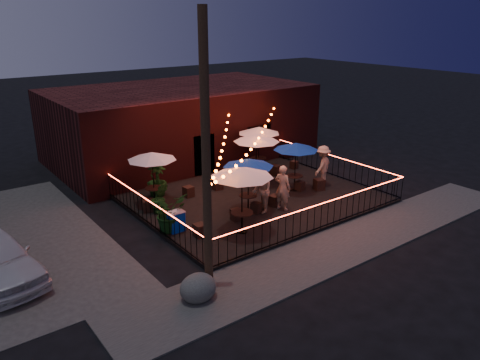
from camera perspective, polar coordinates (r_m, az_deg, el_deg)
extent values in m
plane|color=black|center=(19.29, 5.46, -4.32)|extent=(110.00, 110.00, 0.00)
cube|color=black|center=(20.66, 1.75, -2.36)|extent=(10.00, 8.00, 0.15)
cube|color=#3B3936|center=(17.26, 12.76, -7.63)|extent=(18.00, 2.50, 0.05)
cube|color=#340F0E|center=(27.01, -7.23, 6.99)|extent=(14.00, 8.00, 4.00)
cube|color=black|center=(23.50, -4.50, 2.95)|extent=(1.20, 0.24, 2.20)
cube|color=black|center=(25.35, 2.17, 5.38)|extent=(1.60, 0.24, 1.20)
cylinder|color=#382417|center=(12.85, -4.15, 2.48)|extent=(0.26, 0.26, 8.00)
cube|color=black|center=(17.91, 9.79, -5.66)|extent=(10.00, 0.04, 0.04)
cube|color=black|center=(17.54, 9.96, -2.94)|extent=(10.00, 0.04, 0.04)
cube|color=#FF3D20|center=(17.53, 9.97, -2.85)|extent=(10.00, 0.03, 0.02)
cube|color=black|center=(18.15, -10.75, -5.38)|extent=(0.04, 8.00, 0.04)
cube|color=black|center=(17.79, -10.93, -2.68)|extent=(0.04, 8.00, 0.04)
cube|color=#FF3D20|center=(17.78, -10.94, -2.59)|extent=(0.03, 8.00, 0.02)
cube|color=black|center=(23.87, 11.18, 0.70)|extent=(0.04, 8.00, 0.04)
cube|color=black|center=(23.59, 11.33, 2.81)|extent=(0.04, 8.00, 0.04)
cube|color=#FF3D20|center=(23.59, 11.33, 2.88)|extent=(0.03, 8.00, 0.02)
cylinder|color=black|center=(17.49, 0.23, -6.23)|extent=(0.46, 0.46, 0.03)
cylinder|color=black|center=(17.33, 0.23, -5.14)|extent=(0.06, 0.06, 0.75)
cylinder|color=black|center=(17.17, 0.23, -3.97)|extent=(0.83, 0.83, 0.04)
cylinder|color=black|center=(16.99, 0.24, -2.50)|extent=(0.05, 0.05, 2.48)
cone|color=silver|center=(16.62, 0.24, 0.98)|extent=(2.28, 2.28, 0.36)
cylinder|color=black|center=(20.37, -10.34, -2.74)|extent=(0.41, 0.41, 0.03)
cylinder|color=black|center=(20.25, -10.40, -1.87)|extent=(0.06, 0.06, 0.67)
cylinder|color=black|center=(20.13, -10.46, -0.96)|extent=(0.75, 0.75, 0.04)
cylinder|color=black|center=(19.98, -10.53, 0.20)|extent=(0.04, 0.04, 2.24)
cone|color=silver|center=(19.69, -10.71, 2.89)|extent=(2.24, 2.24, 0.33)
cylinder|color=black|center=(19.26, 1.00, -3.74)|extent=(0.41, 0.41, 0.03)
cylinder|color=black|center=(19.13, 1.00, -2.83)|extent=(0.06, 0.06, 0.67)
cylinder|color=black|center=(19.01, 1.01, -1.88)|extent=(0.74, 0.74, 0.04)
cylinder|color=black|center=(18.86, 1.01, -0.67)|extent=(0.04, 0.04, 2.22)
cone|color=navy|center=(18.55, 1.03, 2.15)|extent=(2.47, 2.47, 0.32)
cylinder|color=black|center=(22.44, 1.96, -0.32)|extent=(0.43, 0.43, 0.03)
cylinder|color=black|center=(22.33, 1.97, 0.53)|extent=(0.06, 0.06, 0.71)
cylinder|color=black|center=(22.21, 1.98, 1.42)|extent=(0.79, 0.79, 0.04)
cylinder|color=black|center=(22.07, 1.99, 2.54)|extent=(0.04, 0.04, 2.37)
cone|color=silver|center=(21.80, 2.02, 5.15)|extent=(2.37, 2.37, 0.35)
cylinder|color=black|center=(21.68, 6.62, -1.16)|extent=(0.41, 0.41, 0.03)
cylinder|color=black|center=(21.57, 6.66, -0.35)|extent=(0.06, 0.06, 0.66)
cylinder|color=black|center=(21.46, 6.69, 0.51)|extent=(0.74, 0.74, 0.04)
cylinder|color=black|center=(21.33, 6.74, 1.59)|extent=(0.04, 0.04, 2.21)
cone|color=navy|center=(21.05, 6.84, 4.10)|extent=(2.37, 2.37, 0.32)
cylinder|color=black|center=(24.16, 2.26, 1.13)|extent=(0.42, 0.42, 0.03)
cylinder|color=black|center=(24.05, 2.27, 1.90)|extent=(0.06, 0.06, 0.69)
cylinder|color=black|center=(23.95, 2.28, 2.71)|extent=(0.77, 0.77, 0.04)
cylinder|color=black|center=(23.82, 2.30, 3.73)|extent=(0.04, 0.04, 2.31)
cone|color=silver|center=(23.57, 2.33, 6.10)|extent=(2.58, 2.58, 0.34)
cube|color=black|center=(17.09, -4.90, -6.12)|extent=(0.41, 0.41, 0.48)
cube|color=black|center=(18.34, -0.46, -4.25)|extent=(0.40, 0.40, 0.45)
cube|color=black|center=(19.49, -11.17, -3.10)|extent=(0.53, 0.53, 0.49)
cube|color=black|center=(20.79, -6.31, -1.42)|extent=(0.42, 0.42, 0.47)
cube|color=black|center=(19.02, 1.97, -3.40)|extent=(0.48, 0.48, 0.43)
cube|color=black|center=(19.72, 4.22, -2.53)|extent=(0.47, 0.47, 0.46)
cube|color=black|center=(21.56, -2.80, -0.49)|extent=(0.46, 0.46, 0.51)
cube|color=black|center=(22.98, 1.02, 0.79)|extent=(0.45, 0.45, 0.50)
cube|color=black|center=(21.60, 7.30, -0.71)|extent=(0.43, 0.43, 0.42)
cube|color=black|center=(21.78, 9.62, -0.54)|extent=(0.54, 0.54, 0.51)
cube|color=black|center=(23.54, 4.34, 1.21)|extent=(0.52, 0.52, 0.51)
cube|color=black|center=(24.67, 6.59, 1.86)|extent=(0.41, 0.41, 0.41)
imported|color=tan|center=(19.16, 5.21, -0.93)|extent=(0.67, 0.81, 1.90)
imported|color=#DDA591|center=(18.85, 2.67, -1.30)|extent=(1.00, 1.10, 1.85)
imported|color=#DCAE8B|center=(22.21, 10.04, 1.73)|extent=(1.39, 1.07, 1.91)
imported|color=#133410|center=(17.48, -8.68, -3.95)|extent=(1.52, 1.39, 1.44)
imported|color=#153811|center=(19.12, -9.75, -2.13)|extent=(0.85, 0.76, 1.31)
imported|color=#133510|center=(20.91, -10.13, 0.09)|extent=(1.08, 1.08, 1.55)
cube|color=#0835C4|center=(17.52, -7.77, -5.07)|extent=(0.57, 0.40, 0.75)
cube|color=silver|center=(17.36, -7.83, -3.89)|extent=(0.60, 0.44, 0.05)
ellipsoid|color=#4C4D47|center=(13.74, -5.13, -12.97)|extent=(1.14, 1.02, 0.77)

